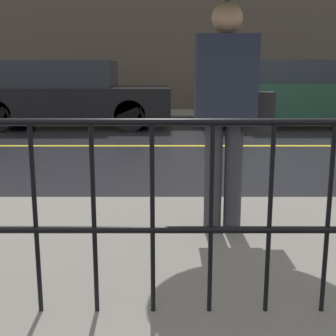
% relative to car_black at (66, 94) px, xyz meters
% --- Properties ---
extents(ground_plane, '(80.00, 80.00, 0.00)m').
position_rel_car_black_xyz_m(ground_plane, '(4.00, -2.72, -0.78)').
color(ground_plane, black).
extents(sidewalk_far, '(28.00, 1.88, 0.14)m').
position_rel_car_black_xyz_m(sidewalk_far, '(4.00, 2.05, -0.70)').
color(sidewalk_far, slate).
rests_on(sidewalk_far, ground_plane).
extents(lane_marking, '(25.20, 0.12, 0.01)m').
position_rel_car_black_xyz_m(lane_marking, '(4.00, -2.72, -0.77)').
color(lane_marking, gold).
rests_on(lane_marking, ground_plane).
extents(building_storefront, '(28.00, 0.30, 5.62)m').
position_rel_car_black_xyz_m(building_storefront, '(4.00, 3.14, 2.03)').
color(building_storefront, '#4C4238').
rests_on(building_storefront, ground_plane).
extents(car_black, '(4.65, 1.88, 1.52)m').
position_rel_car_black_xyz_m(car_black, '(0.00, 0.00, 0.00)').
color(car_black, black).
rests_on(car_black, ground_plane).
extents(car_dark_green, '(4.56, 1.76, 1.54)m').
position_rel_car_black_xyz_m(car_dark_green, '(5.33, 0.00, 0.01)').
color(car_dark_green, '#193828').
rests_on(car_dark_green, ground_plane).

